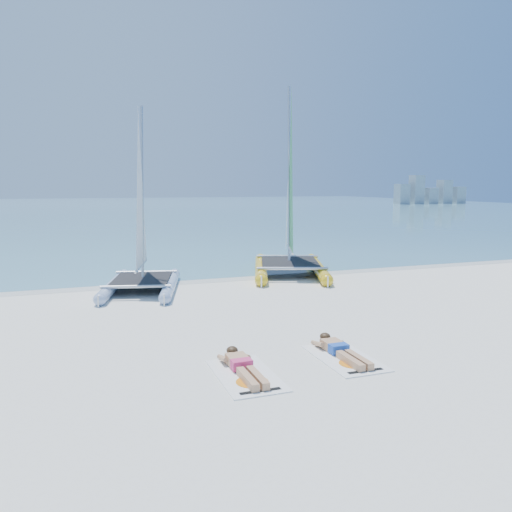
{
  "coord_description": "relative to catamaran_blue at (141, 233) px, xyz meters",
  "views": [
    {
      "loc": [
        -4.97,
        -11.46,
        3.31
      ],
      "look_at": [
        -0.47,
        1.2,
        1.39
      ],
      "focal_mm": 35.0,
      "sensor_mm": 36.0,
      "label": 1
    }
  ],
  "objects": [
    {
      "name": "ground",
      "position": [
        3.16,
        -4.43,
        -1.81
      ],
      "size": [
        140.0,
        140.0,
        0.0
      ],
      "primitive_type": "plane",
      "color": "white",
      "rests_on": "ground"
    },
    {
      "name": "sea",
      "position": [
        3.16,
        58.57,
        -1.8
      ],
      "size": [
        140.0,
        115.0,
        0.01
      ],
      "primitive_type": "cube",
      "color": "#7DBCD1",
      "rests_on": "ground"
    },
    {
      "name": "wet_sand_strip",
      "position": [
        3.16,
        1.07,
        -1.8
      ],
      "size": [
        140.0,
        1.4,
        0.01
      ],
      "primitive_type": "cube",
      "color": "silver",
      "rests_on": "ground"
    },
    {
      "name": "distant_skyline",
      "position": [
        56.87,
        57.57,
        0.13
      ],
      "size": [
        14.0,
        2.0,
        5.0
      ],
      "color": "#A6B0B7",
      "rests_on": "ground"
    },
    {
      "name": "catamaran_blue",
      "position": [
        0.0,
        0.0,
        0.0
      ],
      "size": [
        3.16,
        4.83,
        6.06
      ],
      "rotation": [
        0.0,
        0.0,
        -0.25
      ],
      "color": "#ACC2E2",
      "rests_on": "ground"
    },
    {
      "name": "catamaran_yellow",
      "position": [
        5.74,
        1.59,
        0.5
      ],
      "size": [
        4.23,
        5.92,
        7.33
      ],
      "rotation": [
        0.0,
        0.0,
        -0.34
      ],
      "color": "yellow",
      "rests_on": "ground"
    },
    {
      "name": "towel_a",
      "position": [
        0.82,
        -7.96,
        -1.8
      ],
      "size": [
        1.0,
        1.85,
        0.02
      ],
      "primitive_type": "cube",
      "color": "white",
      "rests_on": "ground"
    },
    {
      "name": "sunbather_a",
      "position": [
        0.82,
        -7.77,
        -1.69
      ],
      "size": [
        0.37,
        1.73,
        0.26
      ],
      "color": "tan",
      "rests_on": "towel_a"
    },
    {
      "name": "towel_b",
      "position": [
        2.89,
        -7.77,
        -1.8
      ],
      "size": [
        1.0,
        1.85,
        0.02
      ],
      "primitive_type": "cube",
      "color": "white",
      "rests_on": "ground"
    },
    {
      "name": "sunbather_b",
      "position": [
        2.89,
        -7.58,
        -1.69
      ],
      "size": [
        0.37,
        1.73,
        0.26
      ],
      "color": "tan",
      "rests_on": "towel_b"
    }
  ]
}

